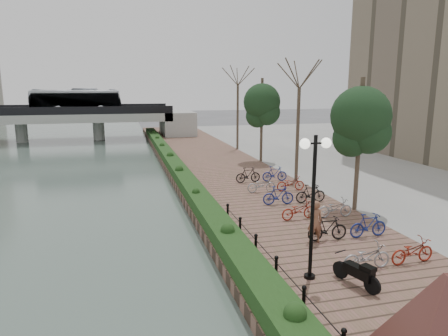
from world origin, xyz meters
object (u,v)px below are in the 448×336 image
object	(u,v)px
lamppost	(314,176)
pedestrian	(315,222)
granite_monument	(444,332)
motorcycle	(356,272)

from	to	relation	value
lamppost	pedestrian	xyz separation A→B (m)	(1.52, 2.70, -2.49)
granite_monument	lamppost	world-z (taller)	lamppost
motorcycle	lamppost	bearing A→B (deg)	125.18
granite_monument	lamppost	xyz separation A→B (m)	(-0.37, 5.03, 2.10)
granite_monument	motorcycle	distance (m)	4.33
motorcycle	pedestrian	xyz separation A→B (m)	(0.40, 3.55, 0.39)
lamppost	motorcycle	distance (m)	3.20
granite_monument	motorcycle	world-z (taller)	granite_monument
lamppost	pedestrian	world-z (taller)	lamppost
granite_monument	pedestrian	xyz separation A→B (m)	(1.15, 7.74, -0.39)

